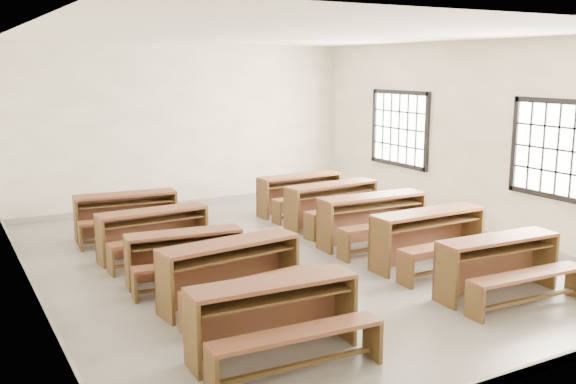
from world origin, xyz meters
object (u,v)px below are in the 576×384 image
desk_set_0 (275,314)px  desk_set_5 (500,262)px  desk_set_1 (232,269)px  desk_set_3 (154,230)px  desk_set_7 (374,216)px  desk_set_2 (185,253)px  desk_set_4 (127,212)px  desk_set_6 (431,234)px  desk_set_9 (301,191)px  desk_set_8 (333,202)px

desk_set_0 → desk_set_5: bearing=5.1°
desk_set_1 → desk_set_3: (-0.21, 2.31, -0.03)m
desk_set_1 → desk_set_7: 3.28m
desk_set_2 → desk_set_4: 2.59m
desk_set_2 → desk_set_7: bearing=10.9°
desk_set_1 → desk_set_6: size_ratio=1.02×
desk_set_2 → desk_set_3: 1.25m
desk_set_0 → desk_set_1: (0.19, 1.44, 0.01)m
desk_set_6 → desk_set_5: bearing=-94.0°
desk_set_7 → desk_set_1: bearing=-154.8°
desk_set_7 → desk_set_9: bearing=89.6°
desk_set_0 → desk_set_6: bearing=27.0°
desk_set_0 → desk_set_8: size_ratio=0.96×
desk_set_0 → desk_set_2: (-0.00, 2.49, -0.05)m
desk_set_0 → desk_set_2: size_ratio=1.09×
desk_set_4 → desk_set_6: 4.90m
desk_set_4 → desk_set_8: 3.51m
desk_set_1 → desk_set_3: 2.32m
desk_set_0 → desk_set_9: desk_set_0 is taller
desk_set_0 → desk_set_3: bearing=92.9°
desk_set_1 → desk_set_5: 3.26m
desk_set_2 → desk_set_7: (3.21, 0.24, 0.07)m
desk_set_9 → desk_set_4: bearing=179.2°
desk_set_3 → desk_set_9: size_ratio=0.96×
desk_set_6 → desk_set_9: bearing=88.3°
desk_set_4 → desk_set_8: size_ratio=0.95×
desk_set_9 → desk_set_8: bearing=-94.1°
desk_set_4 → desk_set_6: bearing=-42.2°
desk_set_2 → desk_set_5: desk_set_5 is taller
desk_set_1 → desk_set_8: same height
desk_set_3 → desk_set_0: bearing=-92.1°
desk_set_0 → desk_set_1: bearing=84.9°
desk_set_2 → desk_set_5: bearing=-29.8°
desk_set_1 → desk_set_8: (3.08, 2.57, 0.00)m
desk_set_0 → desk_set_6: desk_set_6 is taller
desk_set_1 → desk_set_6: 3.06m
desk_set_5 → desk_set_6: size_ratio=0.95×
desk_set_2 → desk_set_6: desk_set_6 is taller
desk_set_4 → desk_set_7: (3.27, -2.35, 0.04)m
desk_set_4 → desk_set_2: bearing=-83.5°
desk_set_0 → desk_set_6: (3.26, 1.48, 0.02)m
desk_set_5 → desk_set_6: bearing=89.7°
desk_set_8 → desk_set_9: bearing=84.0°
desk_set_3 → desk_set_4: desk_set_4 is taller
desk_set_6 → desk_set_8: (0.02, 2.53, -0.01)m
desk_set_5 → desk_set_8: size_ratio=0.94×
desk_set_5 → desk_set_4: bearing=126.1°
desk_set_5 → desk_set_7: (0.02, 2.59, 0.04)m
desk_set_1 → desk_set_9: bearing=43.8°
desk_set_2 → desk_set_7: desk_set_7 is taller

